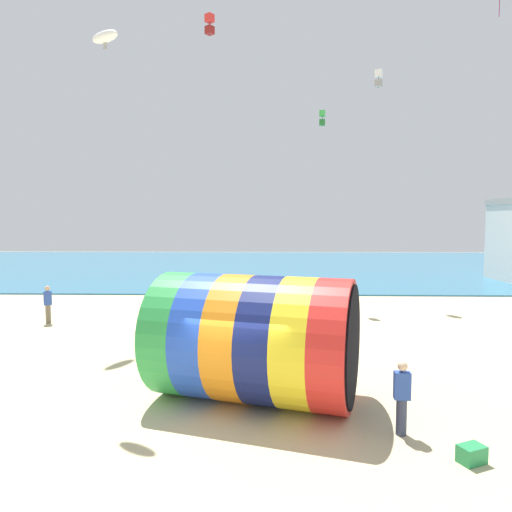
{
  "coord_description": "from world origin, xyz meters",
  "views": [
    {
      "loc": [
        0.82,
        -11.28,
        4.9
      ],
      "look_at": [
        0.43,
        2.86,
        3.8
      ],
      "focal_mm": 32.0,
      "sensor_mm": 36.0,
      "label": 1
    }
  ],
  "objects_px": {
    "kite_red_box": "(210,24)",
    "kite_green_box": "(322,118)",
    "kite_white_parafoil": "(105,37)",
    "cooler_box": "(472,454)",
    "bystander_near_water": "(48,304)",
    "giant_inflatable_tube": "(255,338)",
    "bystander_mid_beach": "(326,301)",
    "kite_white_box": "(379,78)",
    "kite_handler": "(402,397)"
  },
  "relations": [
    {
      "from": "kite_red_box",
      "to": "kite_white_box",
      "type": "bearing_deg",
      "value": 9.92
    },
    {
      "from": "giant_inflatable_tube",
      "to": "kite_white_box",
      "type": "bearing_deg",
      "value": 67.16
    },
    {
      "from": "kite_green_box",
      "to": "giant_inflatable_tube",
      "type": "bearing_deg",
      "value": -103.08
    },
    {
      "from": "kite_handler",
      "to": "kite_white_parafoil",
      "type": "height_order",
      "value": "kite_white_parafoil"
    },
    {
      "from": "kite_red_box",
      "to": "kite_white_parafoil",
      "type": "relative_size",
      "value": 1.05
    },
    {
      "from": "giant_inflatable_tube",
      "to": "bystander_mid_beach",
      "type": "bearing_deg",
      "value": 72.92
    },
    {
      "from": "kite_handler",
      "to": "kite_white_parafoil",
      "type": "distance_m",
      "value": 12.84
    },
    {
      "from": "kite_white_parafoil",
      "to": "kite_green_box",
      "type": "bearing_deg",
      "value": 59.04
    },
    {
      "from": "kite_white_box",
      "to": "kite_green_box",
      "type": "distance_m",
      "value": 5.06
    },
    {
      "from": "kite_green_box",
      "to": "kite_white_box",
      "type": "bearing_deg",
      "value": 28.79
    },
    {
      "from": "kite_white_box",
      "to": "kite_green_box",
      "type": "bearing_deg",
      "value": -151.21
    },
    {
      "from": "kite_handler",
      "to": "bystander_mid_beach",
      "type": "bearing_deg",
      "value": 90.66
    },
    {
      "from": "giant_inflatable_tube",
      "to": "bystander_mid_beach",
      "type": "distance_m",
      "value": 11.15
    },
    {
      "from": "kite_white_parafoil",
      "to": "cooler_box",
      "type": "height_order",
      "value": "kite_white_parafoil"
    },
    {
      "from": "kite_green_box",
      "to": "bystander_near_water",
      "type": "distance_m",
      "value": 17.86
    },
    {
      "from": "bystander_mid_beach",
      "to": "cooler_box",
      "type": "relative_size",
      "value": 3.25
    },
    {
      "from": "bystander_near_water",
      "to": "bystander_mid_beach",
      "type": "height_order",
      "value": "bystander_near_water"
    },
    {
      "from": "kite_red_box",
      "to": "kite_green_box",
      "type": "height_order",
      "value": "kite_red_box"
    },
    {
      "from": "bystander_near_water",
      "to": "cooler_box",
      "type": "bearing_deg",
      "value": -39.85
    },
    {
      "from": "kite_red_box",
      "to": "bystander_near_water",
      "type": "relative_size",
      "value": 0.67
    },
    {
      "from": "kite_white_parafoil",
      "to": "kite_green_box",
      "type": "relative_size",
      "value": 1.26
    },
    {
      "from": "kite_handler",
      "to": "bystander_near_water",
      "type": "distance_m",
      "value": 17.49
    },
    {
      "from": "giant_inflatable_tube",
      "to": "kite_red_box",
      "type": "distance_m",
      "value": 21.28
    },
    {
      "from": "kite_green_box",
      "to": "bystander_near_water",
      "type": "xyz_separation_m",
      "value": [
        -13.64,
        -5.89,
        -9.92
      ]
    },
    {
      "from": "bystander_mid_beach",
      "to": "kite_white_parafoil",
      "type": "bearing_deg",
      "value": -130.93
    },
    {
      "from": "kite_red_box",
      "to": "kite_green_box",
      "type": "distance_m",
      "value": 8.52
    },
    {
      "from": "bystander_near_water",
      "to": "cooler_box",
      "type": "height_order",
      "value": "bystander_near_water"
    },
    {
      "from": "kite_green_box",
      "to": "kite_red_box",
      "type": "bearing_deg",
      "value": 178.0
    },
    {
      "from": "kite_red_box",
      "to": "bystander_near_water",
      "type": "bearing_deg",
      "value": -139.19
    },
    {
      "from": "giant_inflatable_tube",
      "to": "kite_handler",
      "type": "bearing_deg",
      "value": -29.67
    },
    {
      "from": "giant_inflatable_tube",
      "to": "bystander_near_water",
      "type": "height_order",
      "value": "giant_inflatable_tube"
    },
    {
      "from": "cooler_box",
      "to": "kite_green_box",
      "type": "bearing_deg",
      "value": 93.17
    },
    {
      "from": "kite_red_box",
      "to": "kite_white_box",
      "type": "height_order",
      "value": "kite_red_box"
    },
    {
      "from": "kite_white_parafoil",
      "to": "bystander_near_water",
      "type": "height_order",
      "value": "kite_white_parafoil"
    },
    {
      "from": "kite_white_parafoil",
      "to": "bystander_near_water",
      "type": "xyz_separation_m",
      "value": [
        -5.67,
        7.41,
        -9.39
      ]
    },
    {
      "from": "kite_white_box",
      "to": "bystander_mid_beach",
      "type": "distance_m",
      "value": 14.83
    },
    {
      "from": "kite_handler",
      "to": "kite_green_box",
      "type": "height_order",
      "value": "kite_green_box"
    },
    {
      "from": "kite_handler",
      "to": "kite_white_parafoil",
      "type": "xyz_separation_m",
      "value": [
        -7.9,
        3.63,
        9.44
      ]
    },
    {
      "from": "kite_white_parafoil",
      "to": "kite_handler",
      "type": "bearing_deg",
      "value": -24.65
    },
    {
      "from": "kite_white_box",
      "to": "bystander_near_water",
      "type": "height_order",
      "value": "kite_white_box"
    },
    {
      "from": "giant_inflatable_tube",
      "to": "cooler_box",
      "type": "relative_size",
      "value": 11.55
    },
    {
      "from": "kite_handler",
      "to": "bystander_near_water",
      "type": "xyz_separation_m",
      "value": [
        -13.57,
        11.03,
        0.05
      ]
    },
    {
      "from": "kite_white_box",
      "to": "cooler_box",
      "type": "relative_size",
      "value": 2.08
    },
    {
      "from": "giant_inflatable_tube",
      "to": "kite_handler",
      "type": "relative_size",
      "value": 3.49
    },
    {
      "from": "kite_green_box",
      "to": "cooler_box",
      "type": "distance_m",
      "value": 21.04
    },
    {
      "from": "giant_inflatable_tube",
      "to": "bystander_mid_beach",
      "type": "height_order",
      "value": "giant_inflatable_tube"
    },
    {
      "from": "kite_handler",
      "to": "kite_red_box",
      "type": "height_order",
      "value": "kite_red_box"
    },
    {
      "from": "cooler_box",
      "to": "bystander_near_water",
      "type": "bearing_deg",
      "value": 140.15
    },
    {
      "from": "kite_green_box",
      "to": "bystander_mid_beach",
      "type": "bearing_deg",
      "value": -92.83
    },
    {
      "from": "kite_handler",
      "to": "kite_green_box",
      "type": "distance_m",
      "value": 19.64
    }
  ]
}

